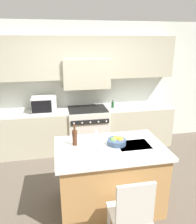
{
  "coord_description": "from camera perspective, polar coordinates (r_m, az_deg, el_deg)",
  "views": [
    {
      "loc": [
        -0.63,
        -2.67,
        2.3
      ],
      "look_at": [
        0.02,
        0.67,
        1.19
      ],
      "focal_mm": 35.0,
      "sensor_mm": 36.0,
      "label": 1
    }
  ],
  "objects": [
    {
      "name": "ground_plane",
      "position": [
        3.58,
        1.89,
        -21.9
      ],
      "size": [
        10.0,
        10.0,
        0.0
      ],
      "primitive_type": "plane",
      "color": "brown"
    },
    {
      "name": "back_cabinetry",
      "position": [
        4.76,
        -3.33,
        9.65
      ],
      "size": [
        10.0,
        0.46,
        2.7
      ],
      "color": "silver",
      "rests_on": "ground_plane"
    },
    {
      "name": "back_counter",
      "position": [
        4.83,
        -2.68,
        -4.37
      ],
      "size": [
        3.75,
        0.62,
        0.91
      ],
      "color": "#B2AD93",
      "rests_on": "ground_plane"
    },
    {
      "name": "range_stove",
      "position": [
        4.81,
        -2.65,
        -4.4
      ],
      "size": [
        0.84,
        0.7,
        0.93
      ],
      "color": "beige",
      "rests_on": "ground_plane"
    },
    {
      "name": "microwave",
      "position": [
        4.59,
        -13.86,
        1.98
      ],
      "size": [
        0.5,
        0.37,
        0.31
      ],
      "color": "silver",
      "rests_on": "back_counter"
    },
    {
      "name": "kitchen_island",
      "position": [
        3.23,
        3.09,
        -16.47
      ],
      "size": [
        1.48,
        0.94,
        0.94
      ],
      "color": "#B7844C",
      "rests_on": "ground_plane"
    },
    {
      "name": "island_chair",
      "position": [
        2.58,
        8.63,
        -24.61
      ],
      "size": [
        0.42,
        0.4,
        0.99
      ],
      "color": "beige",
      "rests_on": "ground_plane"
    },
    {
      "name": "wine_bottle",
      "position": [
        3.0,
        -6.09,
        -6.58
      ],
      "size": [
        0.07,
        0.07,
        0.3
      ],
      "color": "#422314",
      "rests_on": "kitchen_island"
    },
    {
      "name": "wine_glass_near",
      "position": [
        2.69,
        0.39,
        -9.09
      ],
      "size": [
        0.07,
        0.07,
        0.2
      ],
      "color": "white",
      "rests_on": "kitchen_island"
    },
    {
      "name": "wine_glass_far",
      "position": [
        3.07,
        -0.49,
        -5.49
      ],
      "size": [
        0.07,
        0.07,
        0.2
      ],
      "color": "white",
      "rests_on": "kitchen_island"
    },
    {
      "name": "fruit_bowl",
      "position": [
        3.04,
        4.89,
        -7.63
      ],
      "size": [
        0.26,
        0.26,
        0.11
      ],
      "color": "#384C6B",
      "rests_on": "kitchen_island"
    },
    {
      "name": "oil_bottle_on_counter",
      "position": [
        4.75,
        3.87,
        1.91
      ],
      "size": [
        0.06,
        0.06,
        0.17
      ],
      "color": "#194723",
      "rests_on": "back_counter"
    }
  ]
}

